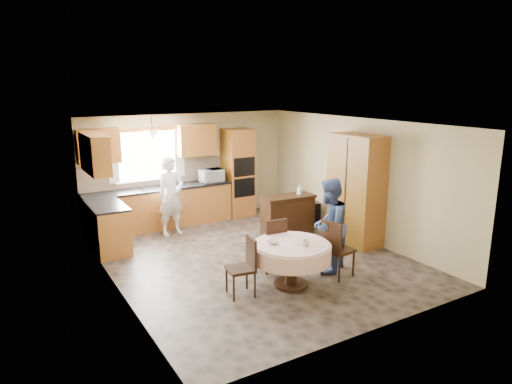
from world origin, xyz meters
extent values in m
cube|color=brown|center=(0.00, 0.00, 0.00)|extent=(5.00, 6.00, 0.01)
cube|color=white|center=(0.00, 0.00, 2.50)|extent=(5.00, 6.00, 0.01)
cube|color=tan|center=(0.00, 3.00, 1.25)|extent=(5.00, 0.02, 2.50)
cube|color=tan|center=(0.00, -3.00, 1.25)|extent=(5.00, 0.02, 2.50)
cube|color=tan|center=(-2.50, 0.00, 1.25)|extent=(0.02, 6.00, 2.50)
cube|color=tan|center=(2.50, 0.00, 1.25)|extent=(0.02, 6.00, 2.50)
cube|color=white|center=(-1.00, 2.98, 1.60)|extent=(1.40, 0.03, 1.10)
cube|color=white|center=(-1.75, 2.93, 1.65)|extent=(0.22, 0.02, 1.15)
cube|color=white|center=(-0.25, 2.93, 1.65)|extent=(0.22, 0.02, 1.15)
cube|color=#CE6F37|center=(-0.85, 2.70, 0.44)|extent=(3.30, 0.60, 0.88)
cube|color=black|center=(-0.85, 2.70, 0.90)|extent=(3.30, 0.64, 0.04)
cube|color=#CE6F37|center=(-2.20, 1.80, 0.44)|extent=(0.60, 1.20, 0.88)
cube|color=black|center=(-2.20, 1.80, 0.90)|extent=(0.64, 1.20, 0.04)
cube|color=beige|center=(-0.85, 2.99, 1.18)|extent=(3.30, 0.02, 0.55)
cube|color=#A9602A|center=(-2.05, 2.83, 1.91)|extent=(0.85, 0.33, 0.72)
cube|color=#A9602A|center=(0.15, 2.83, 1.91)|extent=(0.90, 0.33, 0.72)
cube|color=#A9602A|center=(-2.33, 1.80, 1.91)|extent=(0.33, 1.20, 0.72)
cube|color=#CE6F37|center=(1.15, 2.69, 1.06)|extent=(0.66, 0.62, 2.12)
cube|color=black|center=(1.15, 2.38, 1.25)|extent=(0.56, 0.01, 0.45)
cube|color=black|center=(1.15, 2.38, 0.75)|extent=(0.56, 0.01, 0.45)
cone|color=beige|center=(-1.00, 2.50, 2.12)|extent=(0.36, 0.36, 0.18)
cube|color=#311B0D|center=(1.29, 0.76, 0.41)|extent=(1.17, 0.53, 0.82)
cube|color=black|center=(2.20, 1.13, 0.26)|extent=(0.45, 0.39, 0.52)
cube|color=#CE6F37|center=(2.22, -0.28, 1.10)|extent=(0.58, 1.15, 2.20)
cylinder|color=#311B0D|center=(-0.08, -1.32, 0.33)|extent=(0.18, 0.18, 0.65)
cylinder|color=#311B0D|center=(-0.08, -1.32, 0.02)|extent=(0.55, 0.55, 0.04)
cylinder|color=beige|center=(-0.08, -1.32, 0.69)|extent=(1.20, 1.20, 0.05)
cylinder|color=beige|center=(-0.08, -1.32, 0.56)|extent=(1.26, 1.26, 0.26)
cube|color=#311B0D|center=(-0.94, -1.21, 0.42)|extent=(0.45, 0.45, 0.05)
cube|color=#311B0D|center=(-0.76, -1.23, 0.67)|extent=(0.09, 0.38, 0.47)
cylinder|color=#311B0D|center=(-1.11, -1.37, 0.20)|extent=(0.03, 0.03, 0.40)
cylinder|color=#311B0D|center=(-0.77, -1.37, 0.20)|extent=(0.03, 0.03, 0.40)
cylinder|color=#311B0D|center=(-1.11, -1.04, 0.20)|extent=(0.03, 0.03, 0.40)
cylinder|color=#311B0D|center=(-0.77, -1.04, 0.20)|extent=(0.03, 0.03, 0.40)
cube|color=#311B0D|center=(0.00, -0.60, 0.44)|extent=(0.45, 0.45, 0.05)
cube|color=#311B0D|center=(-0.02, -0.79, 0.71)|extent=(0.39, 0.07, 0.49)
cylinder|color=#311B0D|center=(-0.18, -0.78, 0.21)|extent=(0.04, 0.04, 0.42)
cylinder|color=#311B0D|center=(0.18, -0.78, 0.21)|extent=(0.04, 0.04, 0.42)
cylinder|color=#311B0D|center=(-0.18, -0.43, 0.21)|extent=(0.04, 0.04, 0.42)
cylinder|color=#311B0D|center=(0.18, -0.43, 0.21)|extent=(0.04, 0.04, 0.42)
cube|color=#311B0D|center=(0.81, -1.41, 0.46)|extent=(0.50, 0.50, 0.05)
cube|color=#311B0D|center=(0.62, -1.44, 0.74)|extent=(0.11, 0.41, 0.51)
cylinder|color=#311B0D|center=(0.63, -1.60, 0.22)|extent=(0.04, 0.04, 0.44)
cylinder|color=#311B0D|center=(1.00, -1.60, 0.22)|extent=(0.04, 0.04, 0.44)
cylinder|color=#311B0D|center=(0.63, -1.23, 0.22)|extent=(0.04, 0.04, 0.44)
cylinder|color=#311B0D|center=(1.00, -1.23, 0.22)|extent=(0.04, 0.04, 0.44)
cube|color=gold|center=(2.47, 0.37, 1.53)|extent=(0.05, 0.62, 0.51)
cube|color=#A8BBC5|center=(2.44, 0.37, 1.53)|extent=(0.01, 0.51, 0.41)
imported|color=silver|center=(0.41, 2.65, 1.07)|extent=(0.55, 0.38, 0.30)
imported|color=silver|center=(-0.79, 2.11, 0.84)|extent=(0.67, 0.50, 1.69)
imported|color=#3C4D83|center=(0.80, -1.16, 0.82)|extent=(1.00, 0.94, 1.63)
imported|color=#B2B2B2|center=(0.93, 0.76, 0.84)|extent=(0.25, 0.25, 0.05)
imported|color=silver|center=(1.58, 0.76, 0.95)|extent=(0.11, 0.11, 0.27)
imported|color=#B2B2B2|center=(0.04, -1.52, 0.76)|extent=(0.13, 0.13, 0.09)
imported|color=#B2B2B2|center=(-0.34, -1.19, 0.74)|extent=(0.20, 0.20, 0.06)
camera|label=1|loc=(-4.03, -6.88, 3.16)|focal=32.00mm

